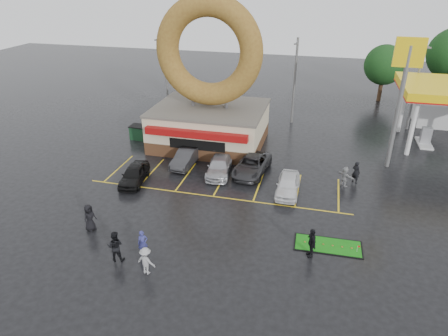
% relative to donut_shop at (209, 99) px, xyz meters
% --- Properties ---
extents(ground, '(120.00, 120.00, 0.00)m').
position_rel_donut_shop_xyz_m(ground, '(3.00, -12.97, -4.46)').
color(ground, black).
rests_on(ground, ground).
extents(donut_shop, '(10.20, 8.70, 13.50)m').
position_rel_donut_shop_xyz_m(donut_shop, '(0.00, 0.00, 0.00)').
color(donut_shop, '#472B19').
rests_on(donut_shop, ground).
extents(shell_sign, '(2.20, 0.36, 10.60)m').
position_rel_donut_shop_xyz_m(shell_sign, '(16.00, -0.97, 2.91)').
color(shell_sign, slate).
rests_on(shell_sign, ground).
extents(streetlight_left, '(0.40, 2.21, 9.00)m').
position_rel_donut_shop_xyz_m(streetlight_left, '(-7.00, 6.95, 0.32)').
color(streetlight_left, slate).
rests_on(streetlight_left, ground).
extents(streetlight_mid, '(0.40, 2.21, 9.00)m').
position_rel_donut_shop_xyz_m(streetlight_mid, '(7.00, 7.95, 0.32)').
color(streetlight_mid, slate).
rests_on(streetlight_mid, ground).
extents(streetlight_right, '(0.40, 2.21, 9.00)m').
position_rel_donut_shop_xyz_m(streetlight_right, '(19.00, 8.95, 0.32)').
color(streetlight_right, slate).
rests_on(streetlight_right, ground).
extents(tree_far_d, '(4.90, 4.90, 7.00)m').
position_rel_donut_shop_xyz_m(tree_far_d, '(17.00, 19.03, 0.07)').
color(tree_far_d, '#332114').
rests_on(tree_far_d, ground).
extents(car_black, '(2.18, 4.26, 1.39)m').
position_rel_donut_shop_xyz_m(car_black, '(-3.58, -8.97, -3.77)').
color(car_black, black).
rests_on(car_black, ground).
extents(car_dgrey, '(1.73, 4.25, 1.37)m').
position_rel_donut_shop_xyz_m(car_dgrey, '(-0.68, -4.97, -3.78)').
color(car_dgrey, '#2A292C').
rests_on(car_dgrey, ground).
extents(car_silver, '(2.30, 4.62, 1.29)m').
position_rel_donut_shop_xyz_m(car_silver, '(2.47, -5.85, -3.82)').
color(car_silver, '#A8A8AD').
rests_on(car_silver, ground).
extents(car_grey, '(2.86, 5.27, 1.40)m').
position_rel_donut_shop_xyz_m(car_grey, '(5.03, -5.07, -3.76)').
color(car_grey, '#2E2E31').
rests_on(car_grey, ground).
extents(car_white, '(1.67, 4.10, 1.39)m').
position_rel_donut_shop_xyz_m(car_white, '(8.26, -7.66, -3.77)').
color(car_white, white).
rests_on(car_white, ground).
extents(person_blue, '(0.69, 0.64, 1.59)m').
position_rel_donut_shop_xyz_m(person_blue, '(0.86, -17.01, -3.67)').
color(person_blue, navy).
rests_on(person_blue, ground).
extents(person_blackjkt, '(1.05, 0.89, 1.91)m').
position_rel_donut_shop_xyz_m(person_blackjkt, '(-0.44, -17.86, -3.51)').
color(person_blackjkt, black).
rests_on(person_blackjkt, ground).
extents(person_hoodie, '(1.17, 0.80, 1.67)m').
position_rel_donut_shop_xyz_m(person_hoodie, '(1.73, -18.49, -3.63)').
color(person_hoodie, gray).
rests_on(person_hoodie, ground).
extents(person_bystander, '(0.77, 1.00, 1.83)m').
position_rel_donut_shop_xyz_m(person_bystander, '(-3.47, -15.56, -3.55)').
color(person_bystander, black).
rests_on(person_bystander, ground).
extents(person_cameraman, '(0.80, 1.17, 1.84)m').
position_rel_donut_shop_xyz_m(person_cameraman, '(10.36, -14.72, -3.54)').
color(person_cameraman, black).
rests_on(person_cameraman, ground).
extents(person_walker_near, '(1.40, 1.39, 1.61)m').
position_rel_donut_shop_xyz_m(person_walker_near, '(12.37, -5.48, -3.66)').
color(person_walker_near, gray).
rests_on(person_walker_near, ground).
extents(person_walker_far, '(0.79, 0.73, 1.81)m').
position_rel_donut_shop_xyz_m(person_walker_far, '(13.20, -4.72, -3.56)').
color(person_walker_far, black).
rests_on(person_walker_far, ground).
extents(dumpster, '(1.86, 1.29, 1.30)m').
position_rel_donut_shop_xyz_m(dumpster, '(-7.01, -0.50, -3.81)').
color(dumpster, '#183E23').
rests_on(dumpster, ground).
extents(putting_green, '(4.10, 1.85, 0.51)m').
position_rel_donut_shop_xyz_m(putting_green, '(11.36, -13.55, -4.43)').
color(putting_green, black).
rests_on(putting_green, ground).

